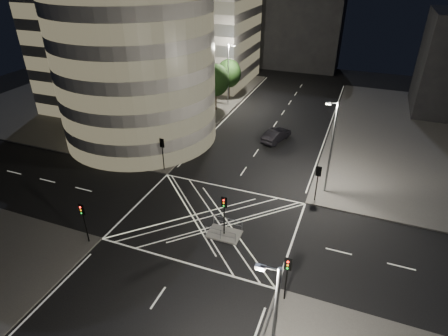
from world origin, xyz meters
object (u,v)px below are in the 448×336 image
at_px(street_lamp_left_near, 177,111).
at_px(sedan, 276,135).
at_px(street_lamp_right_far, 331,146).
at_px(street_lamp_right_near, 272,335).
at_px(central_island, 224,234).
at_px(traffic_signal_fr, 318,177).
at_px(traffic_signal_fl, 162,148).
at_px(street_lamp_left_far, 228,73).
at_px(traffic_signal_nl, 83,216).
at_px(traffic_signal_island, 224,209).
at_px(traffic_signal_nr, 287,271).

bearing_deg(street_lamp_left_near, sedan, 34.16).
height_order(street_lamp_right_far, street_lamp_right_near, same).
height_order(central_island, traffic_signal_fr, traffic_signal_fr).
height_order(central_island, street_lamp_right_near, street_lamp_right_near).
bearing_deg(street_lamp_right_near, traffic_signal_fl, 131.24).
bearing_deg(traffic_signal_fl, street_lamp_right_near, -48.76).
height_order(traffic_signal_fl, street_lamp_left_near, street_lamp_left_near).
bearing_deg(street_lamp_left_far, traffic_signal_nl, -89.01).
height_order(traffic_signal_island, street_lamp_left_far, street_lamp_left_far).
bearing_deg(traffic_signal_island, street_lamp_right_near, -59.25).
bearing_deg(street_lamp_right_near, street_lamp_left_far, 113.21).
bearing_deg(traffic_signal_fr, street_lamp_left_near, 164.08).
bearing_deg(traffic_signal_fl, traffic_signal_fr, 0.00).
xyz_separation_m(street_lamp_left_near, street_lamp_left_far, (0.00, 18.00, 0.00)).
bearing_deg(street_lamp_right_far, sedan, 127.29).
bearing_deg(street_lamp_left_far, street_lamp_right_far, -48.06).
bearing_deg(street_lamp_right_far, traffic_signal_fr, -106.11).
distance_m(traffic_signal_fl, street_lamp_left_far, 23.36).
distance_m(central_island, sedan, 20.94).
distance_m(traffic_signal_nl, sedan, 28.25).
relative_size(traffic_signal_fr, street_lamp_left_near, 0.40).
bearing_deg(traffic_signal_island, traffic_signal_fl, 142.46).
height_order(street_lamp_left_far, street_lamp_right_far, same).
bearing_deg(traffic_signal_fl, traffic_signal_island, -37.54).
distance_m(street_lamp_left_far, street_lamp_right_near, 47.88).
bearing_deg(traffic_signal_island, traffic_signal_fr, 50.67).
xyz_separation_m(street_lamp_left_near, street_lamp_right_near, (18.87, -26.00, 0.00)).
distance_m(traffic_signal_nl, street_lamp_right_near, 19.78).
height_order(traffic_signal_nr, traffic_signal_island, same).
height_order(traffic_signal_nr, street_lamp_right_far, street_lamp_right_far).
relative_size(street_lamp_left_near, street_lamp_right_near, 1.00).
xyz_separation_m(traffic_signal_island, sedan, (-0.50, 20.92, -2.06)).
bearing_deg(sedan, central_island, 108.07).
relative_size(central_island, street_lamp_right_far, 0.30).
bearing_deg(traffic_signal_nr, traffic_signal_fl, 142.31).
relative_size(traffic_signal_nl, sedan, 0.77).
distance_m(traffic_signal_nr, street_lamp_right_far, 16.03).
bearing_deg(street_lamp_left_far, traffic_signal_fl, -88.43).
distance_m(traffic_signal_fl, street_lamp_right_far, 18.55).
bearing_deg(traffic_signal_nr, central_island, 142.07).
height_order(traffic_signal_fl, traffic_signal_nl, same).
distance_m(traffic_signal_fl, traffic_signal_nr, 22.24).
height_order(central_island, traffic_signal_nl, traffic_signal_nl).
bearing_deg(central_island, traffic_signal_nl, -153.86).
height_order(street_lamp_right_near, sedan, street_lamp_right_near).
bearing_deg(traffic_signal_island, sedan, 91.37).
height_order(traffic_signal_fl, traffic_signal_nr, same).
bearing_deg(street_lamp_left_near, traffic_signal_nl, -88.06).
distance_m(traffic_signal_fr, street_lamp_left_far, 29.63).
distance_m(traffic_signal_fl, sedan, 16.42).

